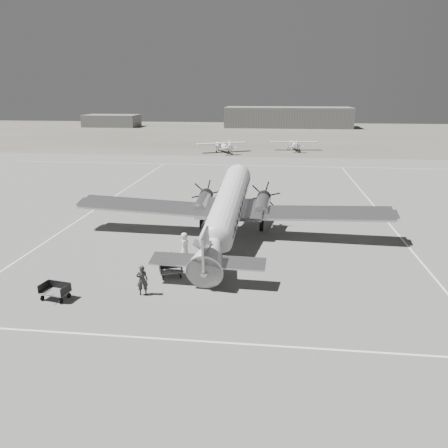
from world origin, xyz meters
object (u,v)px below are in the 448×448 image
Objects in this scene: ground_crew at (142,280)px; passenger at (185,245)px; light_plane_left at (223,147)px; baggage_cart_near at (171,271)px; baggage_cart_far at (55,292)px; dc3_airliner at (227,212)px; hangar_main at (288,117)px; ramp_agent at (170,261)px; shed_secondary at (112,121)px; light_plane_right at (294,145)px.

passenger is at bearing -117.49° from ground_crew.
baggage_cart_near is (3.70, -61.70, -0.66)m from light_plane_left.
baggage_cart_near is at bearing 43.81° from baggage_cart_far.
ground_crew is 1.03× the size of passenger.
hangar_main is at bearing 88.74° from dc3_airliner.
light_plane_left is at bearing 99.59° from dc3_airliner.
ramp_agent is 3.07m from passenger.
passenger is at bearing -112.55° from light_plane_left.
ramp_agent reaches higher than baggage_cart_near.
dc3_airliner is 17.83× the size of ramp_agent.
ramp_agent is (-0.24, 0.85, 0.33)m from baggage_cart_near.
baggage_cart_far is at bearing -71.11° from shed_secondary.
dc3_airliner is 4.91m from passenger.
light_plane_left is 5.59× the size of passenger.
ramp_agent is at bearing -95.06° from hangar_main.
ground_crew reaches higher than ramp_agent.
dc3_airliner reaches higher than light_plane_right.
baggage_cart_far is (-17.11, -130.37, -2.81)m from hangar_main.
baggage_cart_near is 0.81× the size of ground_crew.
light_plane_left is at bearing 98.59° from baggage_cart_far.
passenger is at bearing 66.11° from baggage_cart_near.
light_plane_right is 67.39m from baggage_cart_near.
shed_secondary is 133.12m from ground_crew.
shed_secondary reaches higher than baggage_cart_far.
baggage_cart_far reaches higher than baggage_cart_near.
light_plane_left is 6.82× the size of ramp_agent.
ground_crew reaches higher than passenger.
passenger is at bearing -67.22° from shed_secondary.
ground_crew reaches higher than baggage_cart_near.
dc3_airliner is at bearing -109.32° from light_plane_left.
shed_secondary is 9.18× the size of ground_crew.
ground_crew is (-11.95, -69.37, -0.06)m from light_plane_right.
light_plane_left is 61.81m from baggage_cart_near.
ramp_agent is at bearing 50.07° from baggage_cart_far.
hangar_main reaches higher than ramp_agent.
light_plane_left reaches higher than ground_crew.
shed_secondary is at bearing 132.12° from light_plane_right.
baggage_cart_far is at bearing -109.05° from light_plane_right.
baggage_cart_far is at bearing -168.35° from baggage_cart_near.
baggage_cart_near is 7.45m from baggage_cart_far.
dc3_airliner is 59.55m from light_plane_right.
dc3_airliner is 54.63m from light_plane_left.
ground_crew is 1.26× the size of ramp_agent.
dc3_airliner reaches higher than baggage_cart_far.
hangar_main is at bearing 4.76° from shed_secondary.
baggage_cart_near is (-10.83, -66.52, -0.59)m from light_plane_right.
dc3_airliner reaches higher than ramp_agent.
baggage_cart_far is (-6.24, -4.06, 0.05)m from baggage_cart_near.
passenger is at bearing -125.67° from dc3_airliner.
light_plane_left is 15.31m from light_plane_right.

